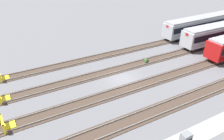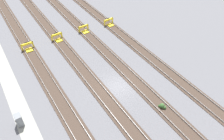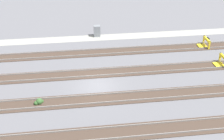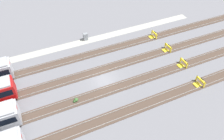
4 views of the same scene
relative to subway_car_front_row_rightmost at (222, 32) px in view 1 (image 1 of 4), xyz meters
The scene contains 13 objects.
ground_plane 23.38m from the subway_car_front_row_rightmost, behind, with size 400.00×400.00×0.00m, color slate.
service_walkway 27.55m from the subway_car_front_row_rightmost, 147.45° to the right, with size 54.00×2.00×0.01m, color #9E9E93.
rail_track_nearest 25.38m from the subway_car_front_row_rightmost, 156.27° to the right, with size 90.00×2.23×0.21m.
rail_track_near_inner 23.79m from the subway_car_front_row_rightmost, 167.66° to the right, with size 90.00×2.24×0.21m.
rail_track_middle 23.25m from the subway_car_front_row_rightmost, behind, with size 90.00×2.24×0.21m.
rail_track_far_inner 23.81m from the subway_car_front_row_rightmost, 167.42° to the left, with size 90.00×2.23×0.21m.
subway_car_front_row_rightmost is the anchor object (origin of this frame).
subway_car_back_row_centre 5.14m from the subway_car_front_row_rightmost, 90.00° to the left, with size 18.03×3.03×3.70m.
bumper_stop_near_inner_track 38.44m from the subway_car_front_row_rightmost, behind, with size 1.38×2.01×1.22m.
bumper_stop_middle_track 38.05m from the subway_car_front_row_rightmost, behind, with size 1.36×2.01×1.22m.
bumper_stop_far_inner_track 37.98m from the subway_car_front_row_rightmost, behind, with size 1.38×2.01×1.22m.
electrical_cabinet 28.67m from the subway_car_front_row_rightmost, 147.76° to the right, with size 0.90×0.73×1.60m.
weed_clump 17.34m from the subway_car_front_row_rightmost, behind, with size 0.92×0.70×0.64m.
Camera 1 is at (-13.38, -21.82, 15.72)m, focal length 35.00 mm.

